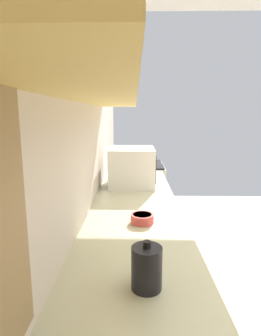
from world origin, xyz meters
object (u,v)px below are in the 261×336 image
(oven_range, at_px, (137,199))
(microwave, at_px, (132,167))
(bowl, at_px, (142,218))
(kettle, at_px, (147,267))

(oven_range, relative_size, microwave, 2.42)
(oven_range, distance_m, microwave, 1.14)
(bowl, height_order, kettle, kettle)
(oven_range, relative_size, kettle, 5.84)
(oven_range, bearing_deg, microwave, 177.13)
(oven_range, xyz_separation_m, kettle, (-2.47, -0.02, 0.51))
(oven_range, distance_m, bowl, 1.91)
(oven_range, bearing_deg, kettle, -179.56)
(microwave, xyz_separation_m, bowl, (-0.88, -0.07, -0.14))
(bowl, bearing_deg, oven_range, 0.59)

